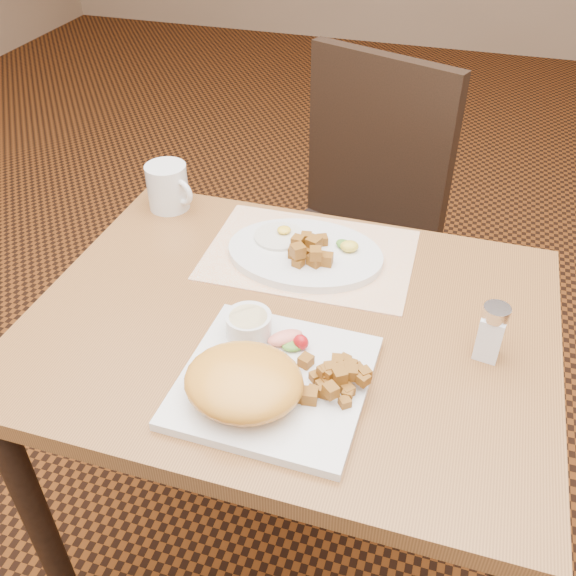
{
  "coord_description": "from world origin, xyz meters",
  "views": [
    {
      "loc": [
        0.24,
        -0.81,
        1.48
      ],
      "look_at": [
        -0.0,
        -0.01,
        0.82
      ],
      "focal_mm": 40.0,
      "sensor_mm": 36.0,
      "label": 1
    }
  ],
  "objects_px": {
    "plate_square": "(274,381)",
    "chair_far": "(350,226)",
    "salt_shaker": "(492,331)",
    "coffee_mug": "(168,187)",
    "plate_oval": "(305,254)",
    "table": "(290,363)"
  },
  "relations": [
    {
      "from": "plate_square",
      "to": "chair_far",
      "type": "bearing_deg",
      "value": 93.5
    },
    {
      "from": "plate_square",
      "to": "salt_shaker",
      "type": "bearing_deg",
      "value": 28.01
    },
    {
      "from": "salt_shaker",
      "to": "coffee_mug",
      "type": "xyz_separation_m",
      "value": [
        -0.69,
        0.28,
        -0.0
      ]
    },
    {
      "from": "salt_shaker",
      "to": "plate_oval",
      "type": "bearing_deg",
      "value": 153.79
    },
    {
      "from": "plate_square",
      "to": "coffee_mug",
      "type": "relative_size",
      "value": 2.43
    },
    {
      "from": "plate_oval",
      "to": "chair_far",
      "type": "bearing_deg",
      "value": 90.22
    },
    {
      "from": "plate_square",
      "to": "salt_shaker",
      "type": "relative_size",
      "value": 2.8
    },
    {
      "from": "coffee_mug",
      "to": "plate_square",
      "type": "bearing_deg",
      "value": -48.93
    },
    {
      "from": "plate_square",
      "to": "coffee_mug",
      "type": "height_order",
      "value": "coffee_mug"
    },
    {
      "from": "plate_square",
      "to": "salt_shaker",
      "type": "distance_m",
      "value": 0.35
    },
    {
      "from": "table",
      "to": "chair_far",
      "type": "xyz_separation_m",
      "value": [
        -0.03,
        0.65,
        -0.1
      ]
    },
    {
      "from": "plate_oval",
      "to": "salt_shaker",
      "type": "xyz_separation_m",
      "value": [
        0.35,
        -0.17,
        0.04
      ]
    },
    {
      "from": "plate_square",
      "to": "coffee_mug",
      "type": "xyz_separation_m",
      "value": [
        -0.38,
        0.44,
        0.04
      ]
    },
    {
      "from": "salt_shaker",
      "to": "chair_far",
      "type": "bearing_deg",
      "value": 119.0
    },
    {
      "from": "chair_far",
      "to": "salt_shaker",
      "type": "bearing_deg",
      "value": 139.52
    },
    {
      "from": "table",
      "to": "salt_shaker",
      "type": "xyz_separation_m",
      "value": [
        0.33,
        0.01,
        0.16
      ]
    },
    {
      "from": "table",
      "to": "coffee_mug",
      "type": "bearing_deg",
      "value": 142.02
    },
    {
      "from": "table",
      "to": "coffee_mug",
      "type": "distance_m",
      "value": 0.48
    },
    {
      "from": "table",
      "to": "coffee_mug",
      "type": "xyz_separation_m",
      "value": [
        -0.36,
        0.28,
        0.16
      ]
    },
    {
      "from": "chair_far",
      "to": "plate_oval",
      "type": "relative_size",
      "value": 3.19
    },
    {
      "from": "chair_far",
      "to": "plate_square",
      "type": "distance_m",
      "value": 0.84
    },
    {
      "from": "chair_far",
      "to": "plate_oval",
      "type": "height_order",
      "value": "chair_far"
    }
  ]
}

